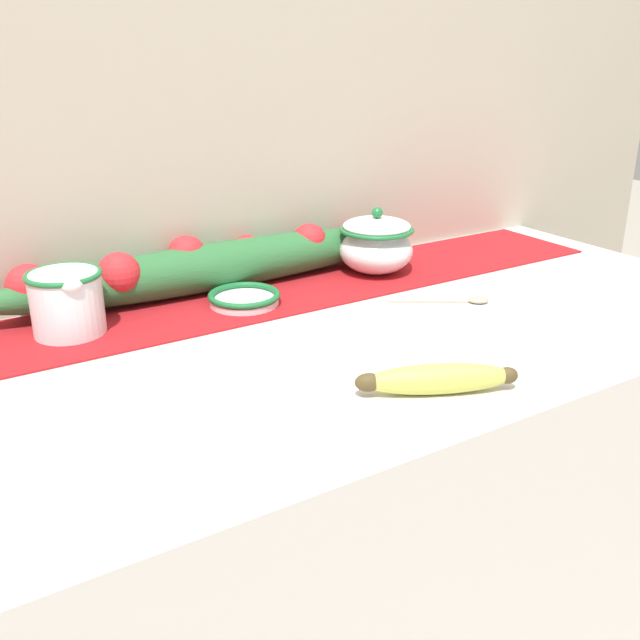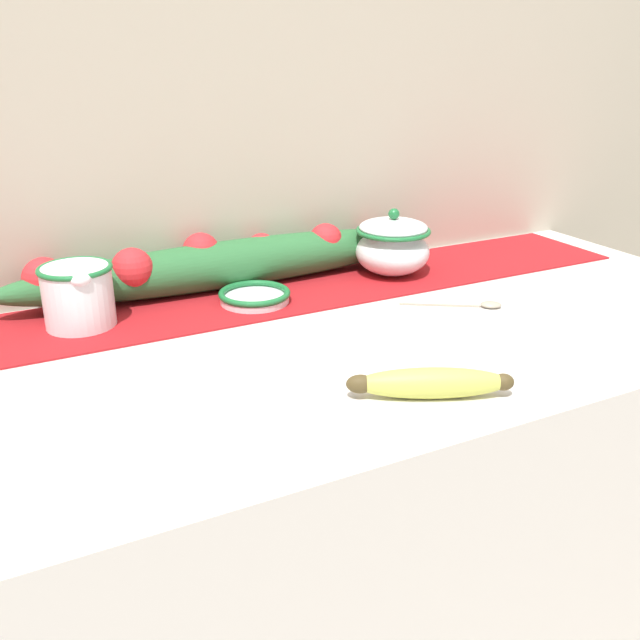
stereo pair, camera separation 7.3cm
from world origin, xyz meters
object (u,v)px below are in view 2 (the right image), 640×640
(small_dish, at_px, (256,296))
(spoon, at_px, (482,305))
(sugar_bowl, at_px, (393,245))
(banana, at_px, (430,383))
(cream_pitcher, at_px, (78,293))

(small_dish, bearing_deg, spoon, -30.14)
(spoon, bearing_deg, small_dish, -177.58)
(sugar_bowl, height_order, banana, sugar_bowl)
(cream_pitcher, relative_size, spoon, 0.86)
(sugar_bowl, relative_size, small_dish, 1.15)
(sugar_bowl, relative_size, spoon, 0.93)
(small_dish, height_order, spoon, small_dish)
(sugar_bowl, distance_m, spoon, 0.22)
(sugar_bowl, height_order, small_dish, sugar_bowl)
(cream_pitcher, distance_m, sugar_bowl, 0.55)
(cream_pitcher, height_order, banana, cream_pitcher)
(sugar_bowl, bearing_deg, small_dish, -174.85)
(cream_pitcher, distance_m, banana, 0.54)
(cream_pitcher, relative_size, sugar_bowl, 0.93)
(small_dish, relative_size, banana, 0.61)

